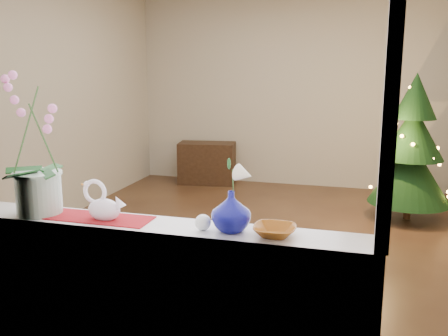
# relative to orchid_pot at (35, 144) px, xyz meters

# --- Properties ---
(ground) EXTENTS (5.00, 5.00, 0.00)m
(ground) POSITION_rel_orchid_pot_xyz_m (0.65, 2.38, -1.29)
(ground) COLOR #362016
(ground) RESTS_ON ground
(wall_back) EXTENTS (4.50, 0.10, 2.70)m
(wall_back) POSITION_rel_orchid_pot_xyz_m (0.65, 4.88, 0.06)
(wall_back) COLOR #BBB4A4
(wall_back) RESTS_ON ground
(wall_front) EXTENTS (4.50, 0.10, 2.70)m
(wall_front) POSITION_rel_orchid_pot_xyz_m (0.65, -0.12, 0.06)
(wall_front) COLOR #BBB4A4
(wall_front) RESTS_ON ground
(wall_left) EXTENTS (0.10, 5.00, 2.70)m
(wall_left) POSITION_rel_orchid_pot_xyz_m (-1.60, 2.38, 0.06)
(wall_left) COLOR #BBB4A4
(wall_left) RESTS_ON ground
(window_apron) EXTENTS (2.20, 0.08, 0.88)m
(window_apron) POSITION_rel_orchid_pot_xyz_m (0.65, -0.08, -0.85)
(window_apron) COLOR white
(window_apron) RESTS_ON ground
(windowsill) EXTENTS (2.20, 0.26, 0.04)m
(windowsill) POSITION_rel_orchid_pot_xyz_m (0.65, 0.01, -0.39)
(windowsill) COLOR white
(windowsill) RESTS_ON window_apron
(window_frame) EXTENTS (2.22, 0.06, 1.60)m
(window_frame) POSITION_rel_orchid_pot_xyz_m (0.65, -0.09, 0.41)
(window_frame) COLOR white
(window_frame) RESTS_ON windowsill
(runner) EXTENTS (0.70, 0.20, 0.01)m
(runner) POSITION_rel_orchid_pot_xyz_m (0.27, 0.01, -0.37)
(runner) COLOR maroon
(runner) RESTS_ON windowsill
(orchid_pot) EXTENTS (0.27, 0.27, 0.75)m
(orchid_pot) POSITION_rel_orchid_pot_xyz_m (0.00, 0.00, 0.00)
(orchid_pot) COLOR silver
(orchid_pot) RESTS_ON windowsill
(swan) EXTENTS (0.25, 0.14, 0.20)m
(swan) POSITION_rel_orchid_pot_xyz_m (0.39, -0.01, -0.27)
(swan) COLOR white
(swan) RESTS_ON windowsill
(blue_vase) EXTENTS (0.27, 0.27, 0.23)m
(blue_vase) POSITION_rel_orchid_pot_xyz_m (1.05, 0.01, -0.26)
(blue_vase) COLOR #06085E
(blue_vase) RESTS_ON windowsill
(lily) EXTENTS (0.12, 0.07, 0.17)m
(lily) POSITION_rel_orchid_pot_xyz_m (1.05, 0.01, -0.06)
(lily) COLOR white
(lily) RESTS_ON blue_vase
(paperweight) EXTENTS (0.09, 0.09, 0.08)m
(paperweight) POSITION_rel_orchid_pot_xyz_m (0.92, -0.02, -0.33)
(paperweight) COLOR white
(paperweight) RESTS_ON windowsill
(amber_dish) EXTENTS (0.18, 0.18, 0.04)m
(amber_dish) POSITION_rel_orchid_pot_xyz_m (1.26, -0.01, -0.35)
(amber_dish) COLOR #8C4B11
(amber_dish) RESTS_ON windowsill
(xmas_tree) EXTENTS (0.95, 0.95, 1.62)m
(xmas_tree) POSITION_rel_orchid_pot_xyz_m (2.14, 3.57, -0.48)
(xmas_tree) COLOR black
(xmas_tree) RESTS_ON ground
(side_table) EXTENTS (0.85, 0.51, 0.60)m
(side_table) POSITION_rel_orchid_pot_xyz_m (-0.56, 4.59, -0.99)
(side_table) COLOR black
(side_table) RESTS_ON ground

